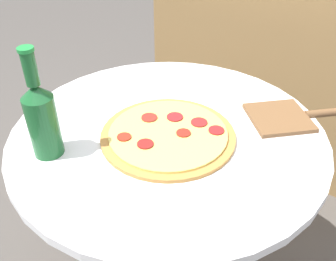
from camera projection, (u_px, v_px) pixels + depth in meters
name	position (u px, v px, depth m)	size (l,w,h in m)	color
table	(168.00, 183.00, 1.08)	(0.82, 0.82, 0.71)	white
fence_panel	(282.00, 27.00, 1.51)	(1.26, 0.04, 1.46)	olive
pizza	(168.00, 134.00, 0.95)	(0.34, 0.34, 0.02)	#B77F3D
beer_bottle	(41.00, 117.00, 0.84)	(0.07, 0.07, 0.27)	#195628
pizza_paddle	(288.00, 117.00, 1.02)	(0.27, 0.26, 0.02)	brown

